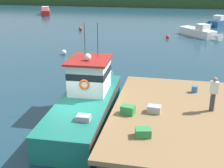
{
  "coord_description": "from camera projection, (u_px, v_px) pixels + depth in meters",
  "views": [
    {
      "loc": [
        4.34,
        -12.6,
        7.08
      ],
      "look_at": [
        1.2,
        2.42,
        1.4
      ],
      "focal_mm": 47.21,
      "sensor_mm": 36.0,
      "label": 1
    }
  ],
  "objects": [
    {
      "name": "moored_boat_far_left",
      "position": [
        46.0,
        12.0,
        56.19
      ],
      "size": [
        3.4,
        6.05,
        1.54
      ],
      "color": "red",
      "rests_on": "ground"
    },
    {
      "name": "bait_bucket",
      "position": [
        195.0,
        89.0,
        15.7
      ],
      "size": [
        0.32,
        0.32,
        0.34
      ],
      "primitive_type": "cylinder",
      "color": "#2866B2",
      "rests_on": "dock"
    },
    {
      "name": "crate_single_by_cleat",
      "position": [
        154.0,
        109.0,
        13.39
      ],
      "size": [
        0.63,
        0.49,
        0.33
      ],
      "primitive_type": "cube",
      "rotation": [
        0.0,
        0.0,
        -0.08
      ],
      "color": "#9E9EA3",
      "rests_on": "dock"
    },
    {
      "name": "mooring_buoy_outer",
      "position": [
        168.0,
        37.0,
        34.87
      ],
      "size": [
        0.42,
        0.42,
        0.42
      ],
      "primitive_type": "sphere",
      "color": "red",
      "rests_on": "ground"
    },
    {
      "name": "mooring_buoy_inshore",
      "position": [
        64.0,
        52.0,
        27.82
      ],
      "size": [
        0.48,
        0.48,
        0.48
      ],
      "primitive_type": "sphere",
      "color": "silver",
      "rests_on": "ground"
    },
    {
      "name": "moored_boat_off_the_point",
      "position": [
        200.0,
        32.0,
        35.97
      ],
      "size": [
        4.96,
        5.52,
        1.58
      ],
      "color": "white",
      "rests_on": "ground"
    },
    {
      "name": "crate_stack_mid_dock",
      "position": [
        143.0,
        132.0,
        11.38
      ],
      "size": [
        0.68,
        0.56,
        0.33
      ],
      "primitive_type": "cube",
      "rotation": [
        0.0,
        0.0,
        0.21
      ],
      "color": "#2D8442",
      "rests_on": "dock"
    },
    {
      "name": "main_fishing_boat",
      "position": [
        87.0,
        99.0,
        15.37
      ],
      "size": [
        2.81,
        9.86,
        4.8
      ],
      "color": "#196B5B",
      "rests_on": "ground"
    },
    {
      "name": "ground_plane",
      "position": [
        79.0,
        125.0,
        14.85
      ],
      "size": [
        200.0,
        200.0,
        0.0
      ],
      "primitive_type": "plane",
      "color": "#193847"
    },
    {
      "name": "mooring_buoy_channel_marker",
      "position": [
        80.0,
        29.0,
        40.09
      ],
      "size": [
        0.49,
        0.49,
        0.49
      ],
      "primitive_type": "sphere",
      "color": "red",
      "rests_on": "ground"
    },
    {
      "name": "moored_boat_far_right",
      "position": [
        220.0,
        22.0,
        43.68
      ],
      "size": [
        4.54,
        5.71,
        1.56
      ],
      "color": "#285184",
      "rests_on": "ground"
    },
    {
      "name": "deckhand_by_the_boat",
      "position": [
        213.0,
        93.0,
        13.31
      ],
      "size": [
        0.36,
        0.22,
        1.63
      ],
      "color": "#383842",
      "rests_on": "dock"
    },
    {
      "name": "far_shoreline",
      "position": [
        157.0,
        1.0,
        71.35
      ],
      "size": [
        120.0,
        8.0,
        2.4
      ],
      "primitive_type": "cube",
      "color": "#284723",
      "rests_on": "ground"
    },
    {
      "name": "dock",
      "position": [
        178.0,
        114.0,
        13.56
      ],
      "size": [
        6.0,
        9.0,
        1.2
      ],
      "color": "#4C3D2D",
      "rests_on": "ground"
    },
    {
      "name": "crate_single_far",
      "position": [
        128.0,
        110.0,
        13.23
      ],
      "size": [
        0.68,
        0.55,
        0.4
      ],
      "primitive_type": "cube",
      "rotation": [
        0.0,
        0.0,
        -0.21
      ],
      "color": "#2D8442",
      "rests_on": "dock"
    }
  ]
}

